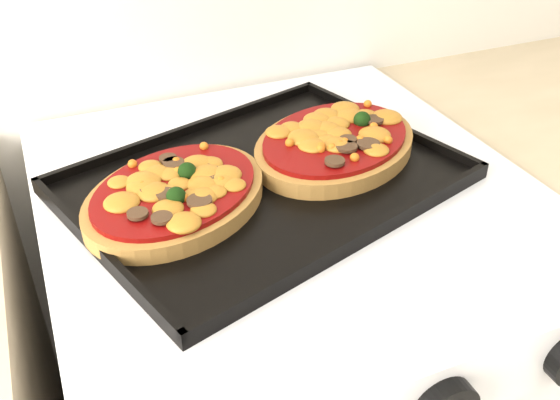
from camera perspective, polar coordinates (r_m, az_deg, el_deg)
name	(u,v)px	position (r m, az deg, el deg)	size (l,w,h in m)	color
control_panel	(420,396)	(0.62, 12.67, -17.12)	(0.60, 0.02, 0.09)	white
baking_tray	(264,178)	(0.77, -1.46, 2.04)	(0.45, 0.33, 0.02)	black
pizza_left	(175,193)	(0.72, -9.54, 0.66)	(0.24, 0.18, 0.03)	olive
pizza_right	(335,142)	(0.82, 5.07, 5.33)	(0.25, 0.18, 0.04)	olive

